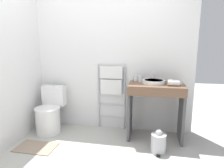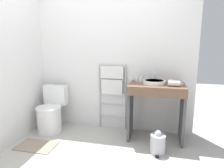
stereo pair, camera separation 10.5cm
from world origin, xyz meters
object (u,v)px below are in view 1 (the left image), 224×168
(towel_radiator, at_px, (111,84))
(hair_dryer, at_px, (174,83))
(toilet, at_px, (50,114))
(cup_near_edge, at_px, (140,79))
(trash_bin, at_px, (158,143))
(sink_basin, at_px, (154,82))
(cup_near_wall, at_px, (136,78))

(towel_radiator, xyz_separation_m, hair_dryer, (0.99, -0.31, 0.12))
(towel_radiator, relative_size, hair_dryer, 5.23)
(toilet, bearing_deg, cup_near_edge, 8.54)
(cup_near_edge, height_order, trash_bin, cup_near_edge)
(cup_near_edge, relative_size, hair_dryer, 0.43)
(toilet, height_order, cup_near_edge, cup_near_edge)
(toilet, height_order, hair_dryer, hair_dryer)
(towel_radiator, height_order, hair_dryer, towel_radiator)
(toilet, bearing_deg, hair_dryer, 0.07)
(sink_basin, xyz_separation_m, trash_bin, (0.09, -0.45, -0.76))
(towel_radiator, bearing_deg, hair_dryer, -17.39)
(toilet, relative_size, trash_bin, 2.32)
(towel_radiator, relative_size, trash_bin, 3.45)
(cup_near_wall, relative_size, trash_bin, 0.30)
(toilet, xyz_separation_m, sink_basin, (1.70, 0.11, 0.60))
(towel_radiator, height_order, trash_bin, towel_radiator)
(toilet, relative_size, cup_near_wall, 7.66)
(towel_radiator, distance_m, sink_basin, 0.74)
(hair_dryer, bearing_deg, towel_radiator, 162.61)
(towel_radiator, relative_size, sink_basin, 3.37)
(toilet, distance_m, cup_near_edge, 1.63)
(toilet, bearing_deg, sink_basin, 3.62)
(toilet, xyz_separation_m, towel_radiator, (1.00, 0.31, 0.49))
(cup_near_wall, bearing_deg, trash_bin, -58.94)
(cup_near_wall, distance_m, trash_bin, 1.06)
(towel_radiator, distance_m, trash_bin, 1.22)
(cup_near_wall, bearing_deg, cup_near_edge, -34.33)
(hair_dryer, bearing_deg, trash_bin, -120.02)
(towel_radiator, distance_m, hair_dryer, 1.04)
(hair_dryer, bearing_deg, cup_near_wall, 154.52)
(sink_basin, bearing_deg, toilet, -176.38)
(sink_basin, distance_m, trash_bin, 0.89)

